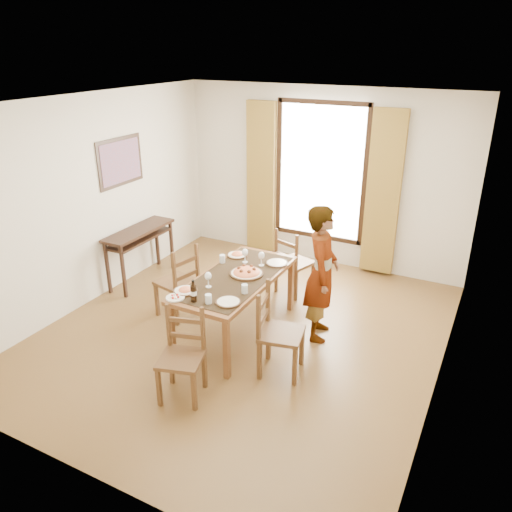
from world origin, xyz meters
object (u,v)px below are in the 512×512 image
at_px(pasta_platter, 246,271).
at_px(console_table, 139,237).
at_px(dining_table, 236,282).
at_px(man, 322,274).

bearing_deg(pasta_platter, console_table, 165.28).
relative_size(dining_table, pasta_platter, 4.40).
height_order(console_table, pasta_platter, pasta_platter).
bearing_deg(console_table, dining_table, -18.15).
bearing_deg(console_table, man, -4.48).
bearing_deg(pasta_platter, dining_table, -128.20).
relative_size(dining_table, man, 1.08).
height_order(dining_table, pasta_platter, pasta_platter).
relative_size(console_table, dining_table, 0.68).
distance_m(console_table, man, 2.87).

